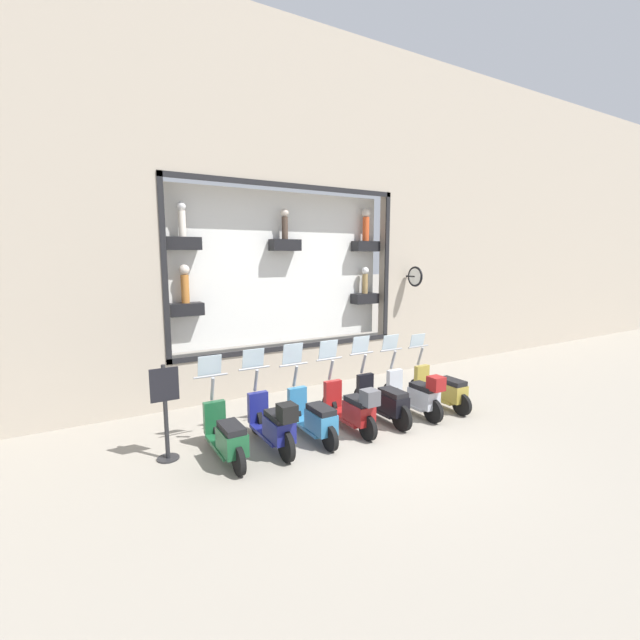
{
  "coord_description": "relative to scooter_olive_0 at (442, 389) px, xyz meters",
  "views": [
    {
      "loc": [
        -5.96,
        4.69,
        3.32
      ],
      "look_at": [
        1.99,
        0.02,
        1.95
      ],
      "focal_mm": 24.0,
      "sensor_mm": 36.0,
      "label": 1
    }
  ],
  "objects": [
    {
      "name": "ground_plane",
      "position": [
        -0.54,
        2.27,
        -0.42
      ],
      "size": [
        120.0,
        120.0,
        0.0
      ],
      "primitive_type": "plane",
      "color": "gray"
    },
    {
      "name": "building_facade",
      "position": [
        3.06,
        2.27,
        4.04
      ],
      "size": [
        1.21,
        36.0,
        8.72
      ],
      "color": "#ADA08E",
      "rests_on": "ground_plane"
    },
    {
      "name": "scooter_olive_0",
      "position": [
        0.0,
        0.0,
        0.0
      ],
      "size": [
        1.79,
        0.61,
        1.53
      ],
      "color": "black",
      "rests_on": "ground_plane"
    },
    {
      "name": "scooter_silver_1",
      "position": [
        -0.06,
        0.82,
        0.05
      ],
      "size": [
        1.8,
        0.6,
        1.59
      ],
      "color": "black",
      "rests_on": "ground_plane"
    },
    {
      "name": "scooter_black_2",
      "position": [
        0.01,
        1.64,
        0.02
      ],
      "size": [
        1.8,
        0.6,
        1.64
      ],
      "color": "black",
      "rests_on": "ground_plane"
    },
    {
      "name": "scooter_red_3",
      "position": [
        -0.06,
        2.46,
        0.05
      ],
      "size": [
        1.79,
        0.61,
        1.63
      ],
      "color": "black",
      "rests_on": "ground_plane"
    },
    {
      "name": "scooter_teal_4",
      "position": [
        0.0,
        3.28,
        -0.0
      ],
      "size": [
        1.79,
        0.6,
        1.65
      ],
      "color": "black",
      "rests_on": "ground_plane"
    },
    {
      "name": "scooter_navy_5",
      "position": [
        -0.05,
        4.1,
        0.06
      ],
      "size": [
        1.81,
        0.61,
        1.63
      ],
      "color": "black",
      "rests_on": "ground_plane"
    },
    {
      "name": "scooter_green_6",
      "position": [
        0.0,
        4.92,
        0.0
      ],
      "size": [
        1.79,
        0.61,
        1.6
      ],
      "color": "black",
      "rests_on": "ground_plane"
    },
    {
      "name": "shop_sign_post",
      "position": [
        0.52,
        5.75,
        0.44
      ],
      "size": [
        0.36,
        0.45,
        1.61
      ],
      "color": "#232326",
      "rests_on": "ground_plane"
    }
  ]
}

